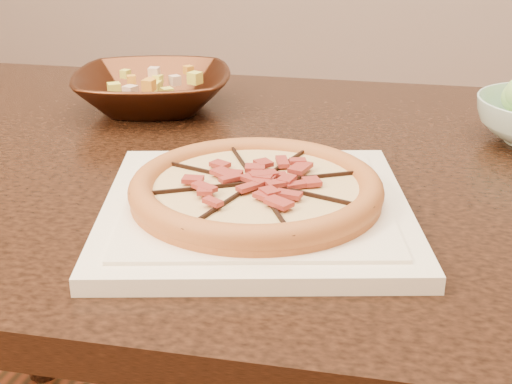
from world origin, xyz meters
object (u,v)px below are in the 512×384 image
at_px(dining_table, 235,225).
at_px(bronze_bowl, 153,90).
at_px(pizza, 256,189).
at_px(plate, 256,208).

relative_size(dining_table, bronze_bowl, 5.70).
bearing_deg(bronze_bowl, pizza, -52.34).
height_order(plate, pizza, pizza).
xyz_separation_m(dining_table, bronze_bowl, (-0.19, 0.18, 0.13)).
relative_size(plate, bronze_bowl, 1.63).
bearing_deg(bronze_bowl, plate, -52.34).
distance_m(plate, bronze_bowl, 0.45).
distance_m(dining_table, plate, 0.23).
distance_m(plate, pizza, 0.02).
bearing_deg(dining_table, pizza, -65.56).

